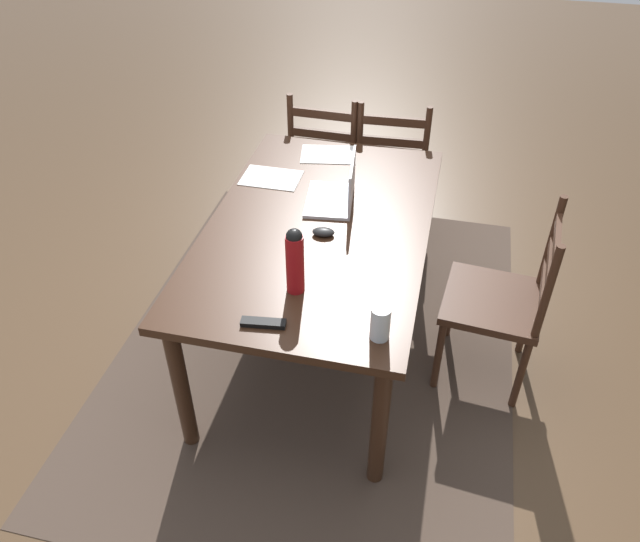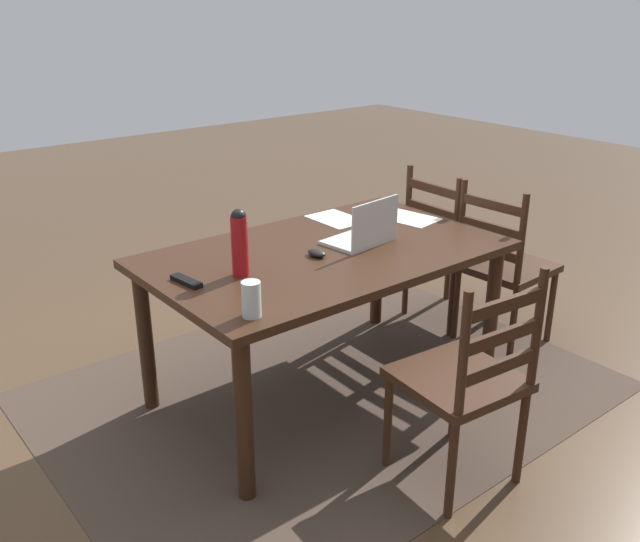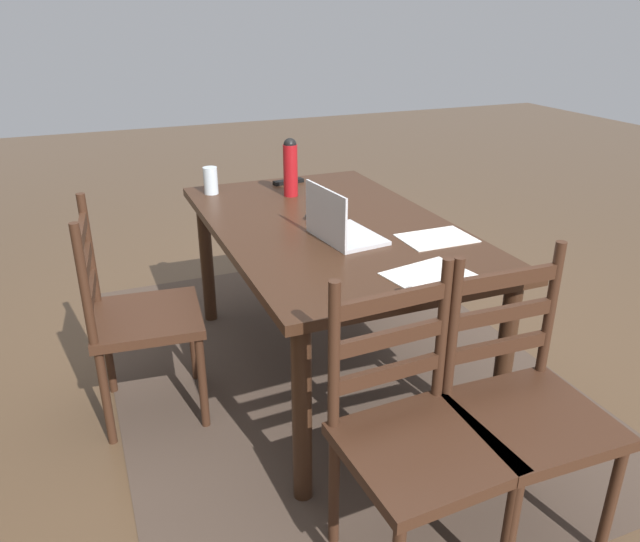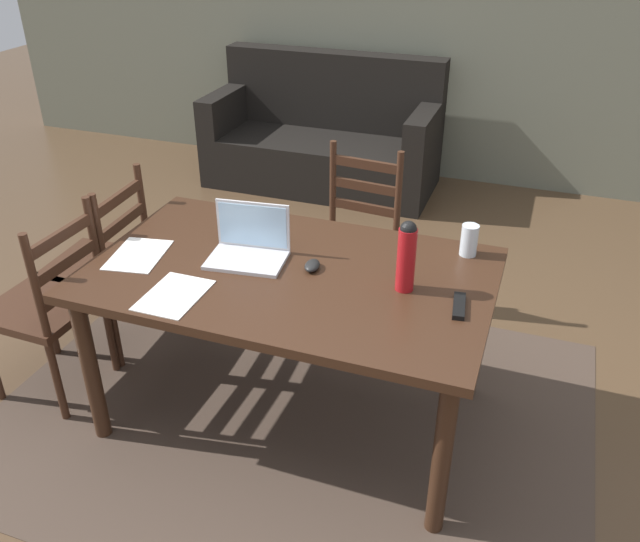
# 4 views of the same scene
# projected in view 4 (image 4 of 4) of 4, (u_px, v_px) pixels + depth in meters

# --- Properties ---
(ground_plane) EXTENTS (14.00, 14.00, 0.00)m
(ground_plane) POSITION_uv_depth(u_px,v_px,m) (293.00, 411.00, 3.10)
(ground_plane) COLOR brown
(area_rug) EXTENTS (2.66, 2.01, 0.01)m
(area_rug) POSITION_uv_depth(u_px,v_px,m) (293.00, 410.00, 3.10)
(area_rug) COLOR #47382D
(area_rug) RESTS_ON ground
(wall_back) EXTENTS (8.00, 0.12, 2.70)m
(wall_back) POSITION_uv_depth(u_px,v_px,m) (446.00, 5.00, 5.01)
(wall_back) COLOR #6B6D5B
(wall_back) RESTS_ON ground
(dining_table) EXTENTS (1.65, 1.00, 0.76)m
(dining_table) POSITION_uv_depth(u_px,v_px,m) (290.00, 288.00, 2.77)
(dining_table) COLOR #382114
(dining_table) RESTS_ON ground
(chair_left_far) EXTENTS (0.46, 0.46, 0.95)m
(chair_left_far) POSITION_uv_depth(u_px,v_px,m) (102.00, 265.00, 3.36)
(chair_left_far) COLOR #3D2316
(chair_left_far) RESTS_ON ground
(chair_left_near) EXTENTS (0.45, 0.45, 0.95)m
(chair_left_near) POSITION_uv_depth(u_px,v_px,m) (49.00, 306.00, 3.03)
(chair_left_near) COLOR #3D2316
(chair_left_near) RESTS_ON ground
(chair_far_head) EXTENTS (0.48, 0.48, 0.95)m
(chair_far_head) POSITION_uv_depth(u_px,v_px,m) (352.00, 242.00, 3.58)
(chair_far_head) COLOR #3D2316
(chair_far_head) RESTS_ON ground
(couch) EXTENTS (1.80, 0.80, 1.00)m
(couch) POSITION_uv_depth(u_px,v_px,m) (325.00, 140.00, 5.36)
(couch) COLOR black
(couch) RESTS_ON ground
(laptop) EXTENTS (0.34, 0.26, 0.23)m
(laptop) POSITION_uv_depth(u_px,v_px,m) (250.00, 244.00, 2.80)
(laptop) COLOR silver
(laptop) RESTS_ON dining_table
(water_bottle) EXTENTS (0.07, 0.07, 0.29)m
(water_bottle) POSITION_uv_depth(u_px,v_px,m) (407.00, 255.00, 2.52)
(water_bottle) COLOR #A81419
(water_bottle) RESTS_ON dining_table
(drinking_glass) EXTENTS (0.07, 0.07, 0.14)m
(drinking_glass) POSITION_uv_depth(u_px,v_px,m) (469.00, 240.00, 2.81)
(drinking_glass) COLOR silver
(drinking_glass) RESTS_ON dining_table
(computer_mouse) EXTENTS (0.07, 0.11, 0.03)m
(computer_mouse) POSITION_uv_depth(u_px,v_px,m) (312.00, 265.00, 2.72)
(computer_mouse) COLOR black
(computer_mouse) RESTS_ON dining_table
(tv_remote) EXTENTS (0.07, 0.17, 0.02)m
(tv_remote) POSITION_uv_depth(u_px,v_px,m) (459.00, 306.00, 2.47)
(tv_remote) COLOR black
(tv_remote) RESTS_ON dining_table
(paper_stack_left) EXTENTS (0.26, 0.33, 0.00)m
(paper_stack_left) POSITION_uv_depth(u_px,v_px,m) (138.00, 255.00, 2.83)
(paper_stack_left) COLOR white
(paper_stack_left) RESTS_ON dining_table
(paper_stack_right) EXTENTS (0.21, 0.30, 0.00)m
(paper_stack_right) POSITION_uv_depth(u_px,v_px,m) (174.00, 295.00, 2.55)
(paper_stack_right) COLOR white
(paper_stack_right) RESTS_ON dining_table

